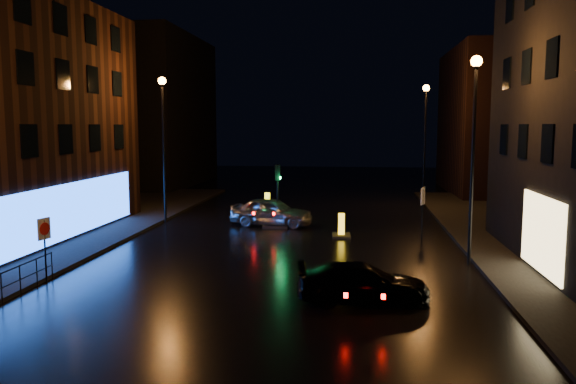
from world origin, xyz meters
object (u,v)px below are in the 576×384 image
bollard_near (341,232)px  bollard_far (267,206)px  dark_sedan (363,283)px  silver_hatchback (272,212)px  traffic_signal (278,217)px  road_sign_left (44,234)px  road_sign_right (423,201)px

bollard_near → bollard_far: (-5.20, 8.72, -0.01)m
dark_sedan → bollard_near: 10.61m
silver_hatchback → bollard_near: silver_hatchback is taller
traffic_signal → silver_hatchback: 0.46m
road_sign_left → road_sign_right: size_ratio=0.92×
dark_sedan → bollard_far: size_ratio=2.74×
dark_sedan → bollard_far: (-6.18, 19.28, -0.37)m
bollard_near → silver_hatchback: bearing=142.2°
traffic_signal → road_sign_right: bearing=-20.4°
road_sign_left → road_sign_right: road_sign_right is taller
silver_hatchback → road_sign_right: road_sign_right is taller
traffic_signal → road_sign_left: traffic_signal is taller
traffic_signal → road_sign_left: size_ratio=1.46×
road_sign_left → dark_sedan: bearing=9.3°
silver_hatchback → dark_sedan: bearing=-152.0°
dark_sedan → road_sign_right: (3.05, 10.55, 1.31)m
silver_hatchback → road_sign_left: bearing=160.5°
dark_sedan → traffic_signal: bearing=11.7°
bollard_near → road_sign_left: road_sign_left is taller
silver_hatchback → dark_sedan: silver_hatchback is taller
silver_hatchback → dark_sedan: (4.99, -13.32, -0.17)m
bollard_near → road_sign_left: bearing=-140.0°
traffic_signal → bollard_far: 6.07m
traffic_signal → dark_sedan: size_ratio=0.81×
dark_sedan → road_sign_right: 11.06m
dark_sedan → silver_hatchback: bearing=13.2°
road_sign_left → road_sign_right: 17.36m
dark_sedan → bollard_far: dark_sedan is taller
bollard_far → road_sign_right: size_ratio=0.61×
silver_hatchback → bollard_far: bearing=18.7°
bollard_near → dark_sedan: bearing=-87.9°
road_sign_left → silver_hatchback: bearing=76.5°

